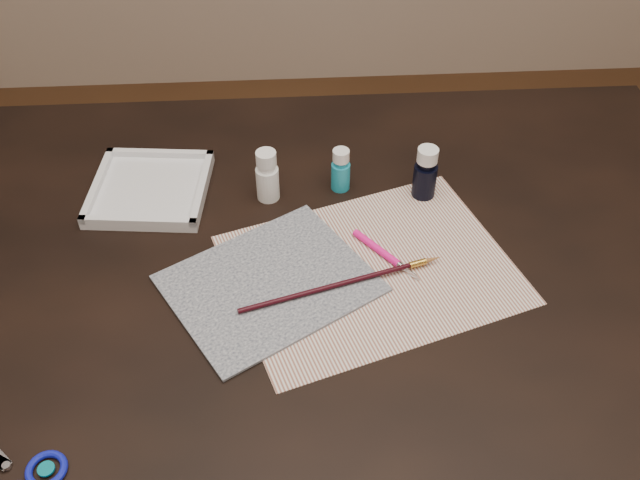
{
  "coord_description": "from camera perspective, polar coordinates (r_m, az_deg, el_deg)",
  "views": [
    {
      "loc": [
        -0.04,
        -0.72,
        1.5
      ],
      "look_at": [
        0.0,
        0.0,
        0.8
      ],
      "focal_mm": 40.0,
      "sensor_mm": 36.0,
      "label": 1
    }
  ],
  "objects": [
    {
      "name": "paint_bottle_white",
      "position": [
        1.13,
        -4.25,
        5.19
      ],
      "size": [
        0.05,
        0.05,
        0.09
      ],
      "primitive_type": "cylinder",
      "rotation": [
        0.0,
        0.0,
        0.3
      ],
      "color": "white",
      "rests_on": "table"
    },
    {
      "name": "paintbrush",
      "position": [
        1.01,
        1.89,
        -3.47
      ],
      "size": [
        0.3,
        0.1,
        0.01
      ],
      "primitive_type": null,
      "rotation": [
        0.0,
        0.0,
        0.28
      ],
      "color": "black",
      "rests_on": "canvas"
    },
    {
      "name": "craft_knife",
      "position": [
        1.05,
        5.38,
        -1.25
      ],
      "size": [
        0.09,
        0.11,
        0.01
      ],
      "primitive_type": null,
      "rotation": [
        0.0,
        0.0,
        -0.9
      ],
      "color": "#FF168F",
      "rests_on": "paper"
    },
    {
      "name": "paint_bottle_navy",
      "position": [
        1.14,
        8.43,
        5.35
      ],
      "size": [
        0.04,
        0.04,
        0.09
      ],
      "primitive_type": "cylinder",
      "rotation": [
        0.0,
        0.0,
        -0.09
      ],
      "color": "black",
      "rests_on": "table"
    },
    {
      "name": "paper",
      "position": [
        1.04,
        4.11,
        -2.34
      ],
      "size": [
        0.47,
        0.41,
        0.0
      ],
      "primitive_type": "cube",
      "rotation": [
        0.0,
        0.0,
        0.32
      ],
      "color": "white",
      "rests_on": "table"
    },
    {
      "name": "table",
      "position": [
        1.34,
        0.0,
        -13.16
      ],
      "size": [
        1.3,
        0.9,
        0.75
      ],
      "primitive_type": "cube",
      "color": "black",
      "rests_on": "ground"
    },
    {
      "name": "paint_bottle_cyan",
      "position": [
        1.15,
        1.67,
        5.66
      ],
      "size": [
        0.03,
        0.03,
        0.08
      ],
      "primitive_type": "cylinder",
      "rotation": [
        0.0,
        0.0,
        0.04
      ],
      "color": "teal",
      "rests_on": "table"
    },
    {
      "name": "canvas",
      "position": [
        1.02,
        -4.04,
        -3.48
      ],
      "size": [
        0.35,
        0.33,
        0.0
      ],
      "primitive_type": "cube",
      "rotation": [
        0.0,
        0.0,
        0.54
      ],
      "color": "black",
      "rests_on": "paper"
    },
    {
      "name": "palette_tray",
      "position": [
        1.19,
        -13.44,
        4.06
      ],
      "size": [
        0.2,
        0.2,
        0.02
      ],
      "primitive_type": "cube",
      "rotation": [
        0.0,
        0.0,
        -0.1
      ],
      "color": "white",
      "rests_on": "table"
    }
  ]
}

